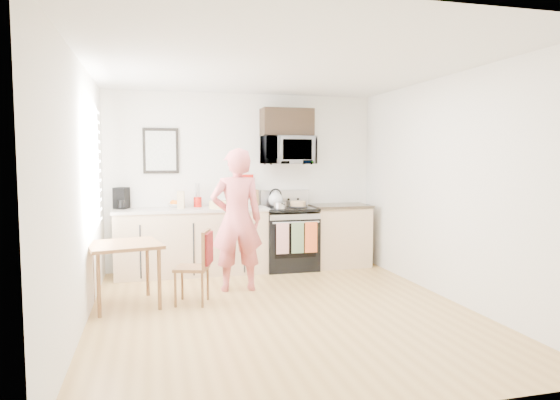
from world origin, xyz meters
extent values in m
plane|color=#AC8142|center=(0.00, 0.00, 0.00)|extent=(4.60, 4.60, 0.00)
cube|color=white|center=(0.00, 2.30, 1.30)|extent=(4.00, 0.04, 2.60)
cube|color=white|center=(0.00, -2.30, 1.30)|extent=(4.00, 0.04, 2.60)
cube|color=white|center=(-2.00, 0.00, 1.30)|extent=(0.04, 4.60, 2.60)
cube|color=white|center=(2.00, 0.00, 1.30)|extent=(0.04, 4.60, 2.60)
cube|color=silver|center=(0.00, 0.00, 2.60)|extent=(4.00, 4.60, 0.04)
cube|color=silver|center=(-1.98, 0.80, 1.55)|extent=(0.02, 1.40, 1.50)
cube|color=white|center=(-1.97, 0.80, 1.55)|extent=(0.01, 1.30, 1.40)
cube|color=tan|center=(-0.80, 2.00, 0.45)|extent=(2.10, 0.60, 0.90)
cube|color=beige|center=(-0.80, 2.00, 0.92)|extent=(2.14, 0.64, 0.04)
cube|color=tan|center=(1.43, 2.00, 0.45)|extent=(0.84, 0.60, 0.90)
cube|color=black|center=(1.43, 2.00, 0.92)|extent=(0.88, 0.64, 0.04)
cube|color=black|center=(0.63, 1.97, 0.39)|extent=(0.76, 0.65, 0.77)
cube|color=black|center=(0.63, 1.66, 0.45)|extent=(0.61, 0.02, 0.45)
cube|color=#A6A6AB|center=(0.63, 1.66, 0.78)|extent=(0.74, 0.02, 0.14)
cylinder|color=#A6A6AB|center=(0.63, 1.61, 0.74)|extent=(0.68, 0.02, 0.02)
cube|color=black|center=(0.63, 1.97, 0.90)|extent=(0.76, 0.65, 0.04)
cube|color=#A6A6AB|center=(0.63, 2.25, 1.04)|extent=(0.76, 0.08, 0.24)
cube|color=beige|center=(0.43, 1.61, 0.52)|extent=(0.18, 0.02, 0.44)
cube|color=#5F774F|center=(0.65, 1.61, 0.52)|extent=(0.18, 0.02, 0.44)
cube|color=#C5591D|center=(0.85, 1.61, 0.52)|extent=(0.18, 0.02, 0.44)
imported|color=#A6A6AB|center=(0.63, 2.08, 1.76)|extent=(0.76, 0.51, 0.42)
cube|color=black|center=(0.63, 2.12, 2.18)|extent=(0.76, 0.35, 0.40)
cube|color=black|center=(-1.20, 2.28, 1.75)|extent=(0.50, 0.03, 0.65)
cube|color=#9EA299|center=(-1.20, 2.26, 1.75)|extent=(0.42, 0.01, 0.56)
cube|color=#B2160F|center=(0.05, 2.28, 1.30)|extent=(0.20, 0.02, 0.20)
imported|color=#C23D35|center=(-0.33, 0.97, 0.88)|extent=(0.65, 0.44, 1.77)
cube|color=brown|center=(-1.65, 0.62, 0.69)|extent=(0.75, 0.75, 0.04)
cylinder|color=brown|center=(-1.89, 0.25, 0.33)|extent=(0.04, 0.04, 0.67)
cylinder|color=brown|center=(-1.28, 0.38, 0.33)|extent=(0.04, 0.04, 0.67)
cylinder|color=brown|center=(-2.02, 0.86, 0.33)|extent=(0.04, 0.04, 0.67)
cylinder|color=brown|center=(-1.41, 0.99, 0.33)|extent=(0.04, 0.04, 0.67)
cube|color=brown|center=(-0.92, 0.52, 0.41)|extent=(0.44, 0.44, 0.04)
cube|color=brown|center=(-0.76, 0.47, 0.63)|extent=(0.14, 0.35, 0.42)
cube|color=#611510|center=(-0.74, 0.46, 0.64)|extent=(0.15, 0.32, 0.35)
cylinder|color=brown|center=(-1.11, 0.42, 0.19)|extent=(0.03, 0.03, 0.39)
cylinder|color=brown|center=(-0.82, 0.33, 0.19)|extent=(0.03, 0.03, 0.39)
cylinder|color=brown|center=(-1.02, 0.71, 0.19)|extent=(0.03, 0.03, 0.39)
cylinder|color=brown|center=(-0.73, 0.61, 0.19)|extent=(0.03, 0.03, 0.39)
cube|color=brown|center=(0.15, 2.21, 1.06)|extent=(0.11, 0.15, 0.23)
cylinder|color=#B2160F|center=(-0.70, 2.15, 1.01)|extent=(0.12, 0.12, 0.14)
imported|color=white|center=(-1.00, 2.16, 0.97)|extent=(0.27, 0.27, 0.06)
cube|color=tan|center=(-0.95, 1.97, 1.06)|extent=(0.11, 0.11, 0.25)
cube|color=black|center=(-1.75, 2.19, 1.09)|extent=(0.23, 0.25, 0.30)
cylinder|color=black|center=(-1.75, 2.09, 1.01)|extent=(0.11, 0.11, 0.11)
cube|color=tan|center=(-0.40, 1.82, 1.00)|extent=(0.34, 0.29, 0.11)
cylinder|color=black|center=(0.74, 1.91, 0.93)|extent=(0.27, 0.27, 0.01)
cylinder|color=tan|center=(0.74, 1.91, 0.98)|extent=(0.22, 0.22, 0.07)
sphere|color=white|center=(0.45, 2.08, 1.03)|extent=(0.21, 0.21, 0.21)
cone|color=white|center=(0.45, 2.08, 1.15)|extent=(0.07, 0.07, 0.07)
torus|color=black|center=(0.45, 2.08, 1.10)|extent=(0.19, 0.02, 0.19)
cylinder|color=#A6A6AB|center=(0.44, 1.78, 0.97)|extent=(0.18, 0.18, 0.09)
cylinder|color=black|center=(0.44, 1.64, 1.00)|extent=(0.02, 0.16, 0.02)
camera|label=1|loc=(-1.34, -5.09, 1.64)|focal=32.00mm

